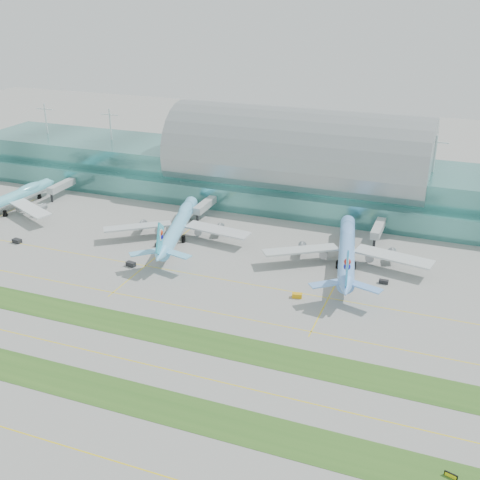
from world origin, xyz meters
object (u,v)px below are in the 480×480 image
at_px(terminal, 297,171).
at_px(taxiway_sign_east, 451,475).
at_px(airliner_c, 347,249).
at_px(airliner_a, 5,200).
at_px(airliner_b, 178,225).

bearing_deg(terminal, taxiway_sign_east, -63.23).
bearing_deg(taxiway_sign_east, airliner_c, 129.61).
distance_m(terminal, airliner_a, 132.18).
distance_m(terminal, airliner_b, 69.24).
distance_m(airliner_b, taxiway_sign_east, 144.99).
bearing_deg(airliner_a, taxiway_sign_east, -21.83).
xyz_separation_m(terminal, taxiway_sign_east, (78.54, -155.72, -13.63)).
distance_m(airliner_c, taxiway_sign_east, 103.66).
bearing_deg(airliner_a, terminal, 32.06).
distance_m(airliner_a, taxiway_sign_east, 215.86).
height_order(terminal, airliner_a, terminal).
xyz_separation_m(airliner_a, airliner_c, (152.81, 1.54, 0.18)).
xyz_separation_m(airliner_b, taxiway_sign_east, (109.81, -94.53, -5.16)).
xyz_separation_m(airliner_a, airliner_b, (84.85, 1.38, 0.02)).
relative_size(airliner_a, airliner_b, 1.01).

